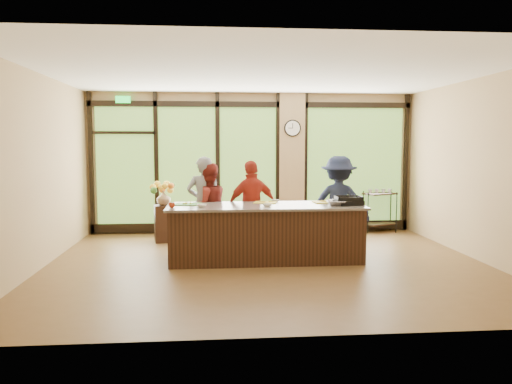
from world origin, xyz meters
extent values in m
plane|color=brown|center=(0.00, 0.00, 0.00)|extent=(7.00, 7.00, 0.00)
plane|color=white|center=(0.00, 0.00, 3.00)|extent=(7.00, 7.00, 0.00)
plane|color=tan|center=(0.00, 3.00, 1.50)|extent=(7.00, 0.00, 7.00)
plane|color=tan|center=(-3.50, 0.00, 1.50)|extent=(0.00, 6.00, 6.00)
plane|color=tan|center=(3.50, 0.00, 1.50)|extent=(0.00, 6.00, 6.00)
cube|color=tan|center=(0.85, 2.94, 1.50)|extent=(0.55, 0.12, 3.00)
cube|color=black|center=(0.00, 2.95, 2.75)|extent=(6.90, 0.08, 0.12)
cube|color=black|center=(0.00, 2.95, 0.12)|extent=(6.90, 0.08, 0.20)
cube|color=#19D83F|center=(-2.70, 2.90, 2.83)|extent=(0.30, 0.04, 0.14)
cube|color=#366C25|center=(-2.70, 2.97, 1.45)|extent=(1.20, 0.02, 2.50)
cube|color=#366C25|center=(-1.40, 2.97, 1.45)|extent=(1.20, 0.02, 2.50)
cube|color=#366C25|center=(-0.10, 2.97, 1.45)|extent=(1.20, 0.02, 2.50)
cube|color=#366C25|center=(2.25, 2.97, 1.45)|extent=(2.10, 0.02, 2.50)
cube|color=black|center=(-3.40, 2.95, 1.50)|extent=(0.08, 0.08, 3.00)
cube|color=black|center=(-2.05, 2.95, 1.50)|extent=(0.08, 0.08, 3.00)
cube|color=black|center=(-0.75, 2.95, 1.50)|extent=(0.08, 0.08, 3.00)
cube|color=black|center=(0.55, 2.95, 1.50)|extent=(0.08, 0.08, 3.00)
cube|color=black|center=(1.15, 2.95, 1.50)|extent=(0.08, 0.08, 3.00)
cube|color=black|center=(3.40, 2.95, 1.50)|extent=(0.08, 0.08, 3.00)
cube|color=black|center=(0.00, 0.30, 0.44)|extent=(3.10, 1.00, 0.88)
cube|color=#70675C|center=(0.00, 0.30, 0.90)|extent=(3.20, 1.10, 0.04)
cylinder|color=black|center=(0.85, 2.87, 2.25)|extent=(0.36, 0.04, 0.36)
cylinder|color=white|center=(0.85, 2.85, 2.25)|extent=(0.31, 0.01, 0.31)
cube|color=black|center=(0.85, 2.85, 2.30)|extent=(0.01, 0.00, 0.11)
cube|color=black|center=(0.80, 2.85, 2.25)|extent=(0.09, 0.00, 0.01)
imported|color=slate|center=(-1.01, 1.07, 0.85)|extent=(0.63, 0.42, 1.70)
imported|color=maroon|center=(-0.95, 1.03, 0.79)|extent=(0.94, 0.85, 1.58)
imported|color=maroon|center=(-0.17, 0.98, 0.81)|extent=(1.03, 0.68, 1.63)
imported|color=#191F37|center=(1.39, 0.97, 0.85)|extent=(1.23, 0.92, 1.70)
cube|color=black|center=(1.36, 0.20, 0.96)|extent=(0.49, 0.43, 0.07)
imported|color=silver|center=(1.15, 0.14, 0.96)|extent=(0.41, 0.41, 0.09)
cube|color=#459436|center=(-1.27, 0.48, 0.93)|extent=(0.46, 0.36, 0.01)
cube|color=gold|center=(0.03, 0.61, 0.93)|extent=(0.43, 0.37, 0.01)
cube|color=gold|center=(1.07, 0.56, 0.93)|extent=(0.43, 0.33, 0.01)
imported|color=white|center=(-1.04, 0.11, 0.94)|extent=(0.17, 0.17, 0.05)
imported|color=white|center=(0.00, 0.10, 0.94)|extent=(0.17, 0.17, 0.04)
imported|color=white|center=(0.22, 0.77, 0.94)|extent=(0.16, 0.16, 0.03)
imported|color=#AA2C11|center=(-1.50, 0.07, 0.96)|extent=(0.12, 0.12, 0.08)
cube|color=black|center=(-1.82, 2.03, 0.36)|extent=(0.42, 0.42, 0.72)
imported|color=olive|center=(-1.82, 2.03, 0.86)|extent=(0.34, 0.34, 0.28)
cube|color=black|center=(2.76, 2.75, 0.18)|extent=(0.79, 0.63, 0.03)
cube|color=black|center=(2.76, 2.75, 0.84)|extent=(0.79, 0.63, 0.03)
cylinder|color=black|center=(2.45, 2.57, 0.44)|extent=(0.02, 0.02, 0.88)
cylinder|color=black|center=(3.08, 2.57, 0.44)|extent=(0.02, 0.02, 0.88)
cylinder|color=black|center=(2.45, 2.93, 0.44)|extent=(0.02, 0.02, 0.88)
cylinder|color=black|center=(3.08, 2.93, 0.44)|extent=(0.02, 0.02, 0.88)
imported|color=silver|center=(2.55, 2.75, 0.90)|extent=(0.13, 0.13, 0.09)
imported|color=silver|center=(2.69, 2.75, 0.90)|extent=(0.13, 0.13, 0.09)
imported|color=silver|center=(2.84, 2.75, 0.90)|extent=(0.13, 0.13, 0.09)
imported|color=silver|center=(2.98, 2.75, 0.90)|extent=(0.13, 0.13, 0.09)
camera|label=1|loc=(-0.85, -7.76, 1.92)|focal=35.00mm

